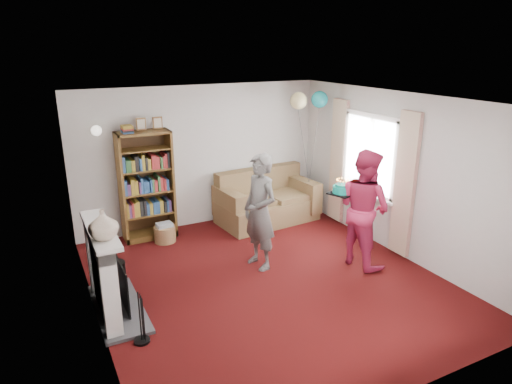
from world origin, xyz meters
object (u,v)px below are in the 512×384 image
bookcase (146,186)px  person_striped (260,212)px  person_magenta (364,208)px  sofa (265,202)px  birthday_cake (342,190)px

bookcase → person_striped: bookcase is taller
bookcase → person_magenta: (2.58, -2.44, -0.02)m
person_striped → person_magenta: size_ratio=0.98×
person_striped → person_magenta: (1.40, -0.59, 0.02)m
sofa → person_striped: (-0.96, -1.62, 0.50)m
sofa → birthday_cake: bearing=-89.8°
person_striped → birthday_cake: (1.15, -0.38, 0.28)m
bookcase → person_magenta: bearing=-43.3°
person_striped → birthday_cake: bearing=61.6°
birthday_cake → person_magenta: bearing=-40.5°
bookcase → person_striped: size_ratio=1.19×
sofa → person_magenta: (0.44, -2.21, 0.52)m
bookcase → sofa: size_ratio=1.14×
bookcase → person_striped: bearing=-57.4°
birthday_cake → bookcase: bearing=136.4°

